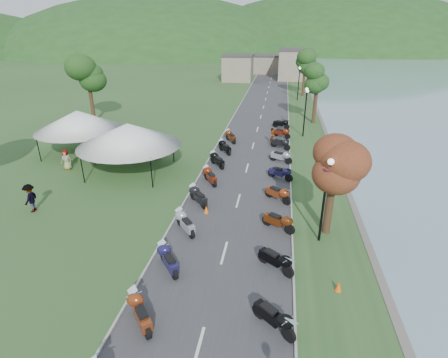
{
  "coord_description": "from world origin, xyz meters",
  "views": [
    {
      "loc": [
        2.41,
        1.03,
        10.94
      ],
      "look_at": [
        -1.07,
        22.58,
        1.3
      ],
      "focal_mm": 28.0,
      "sensor_mm": 36.0,
      "label": 1
    }
  ],
  "objects_px": {
    "vendor_tent_main": "(130,148)",
    "pedestrian_c": "(33,211)",
    "pedestrian_b": "(150,149)",
    "pedestrian_a": "(137,160)"
  },
  "relations": [
    {
      "from": "vendor_tent_main",
      "to": "pedestrian_c",
      "type": "xyz_separation_m",
      "value": [
        -3.65,
        -7.35,
        -2.0
      ]
    },
    {
      "from": "pedestrian_b",
      "to": "pedestrian_a",
      "type": "bearing_deg",
      "value": 77.74
    },
    {
      "from": "pedestrian_a",
      "to": "pedestrian_b",
      "type": "xyz_separation_m",
      "value": [
        0.03,
        3.17,
        0.0
      ]
    },
    {
      "from": "pedestrian_b",
      "to": "pedestrian_c",
      "type": "height_order",
      "value": "pedestrian_c"
    },
    {
      "from": "pedestrian_b",
      "to": "pedestrian_c",
      "type": "relative_size",
      "value": 0.97
    },
    {
      "from": "vendor_tent_main",
      "to": "pedestrian_a",
      "type": "height_order",
      "value": "vendor_tent_main"
    },
    {
      "from": "pedestrian_c",
      "to": "pedestrian_a",
      "type": "bearing_deg",
      "value": 156.97
    },
    {
      "from": "vendor_tent_main",
      "to": "pedestrian_a",
      "type": "xyz_separation_m",
      "value": [
        -0.68,
        2.54,
        -2.0
      ]
    },
    {
      "from": "pedestrian_b",
      "to": "pedestrian_c",
      "type": "distance_m",
      "value": 13.4
    },
    {
      "from": "pedestrian_a",
      "to": "pedestrian_c",
      "type": "height_order",
      "value": "pedestrian_c"
    }
  ]
}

